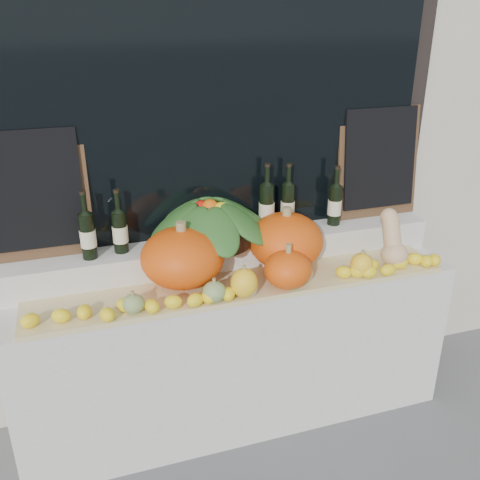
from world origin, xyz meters
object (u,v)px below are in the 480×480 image
pumpkin_left (182,257)px  butternut_squash (393,242)px  pumpkin_right (286,241)px  wine_bottle_tall (267,208)px  produce_bowl (210,221)px

pumpkin_left → butternut_squash: bearing=-6.0°
pumpkin_right → wine_bottle_tall: 0.22m
pumpkin_right → produce_bowl: bearing=158.9°
pumpkin_left → produce_bowl: size_ratio=0.60×
pumpkin_left → butternut_squash: 1.11m
butternut_squash → produce_bowl: 0.96m
butternut_squash → produce_bowl: bearing=162.6°
butternut_squash → wine_bottle_tall: wine_bottle_tall is taller
wine_bottle_tall → pumpkin_right: bearing=-76.2°
pumpkin_left → wine_bottle_tall: 0.56m
butternut_squash → wine_bottle_tall: size_ratio=0.77×
butternut_squash → pumpkin_left: bearing=174.0°
produce_bowl → wine_bottle_tall: (0.32, 0.03, 0.02)m
pumpkin_left → wine_bottle_tall: wine_bottle_tall is taller
butternut_squash → produce_bowl: produce_bowl is taller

